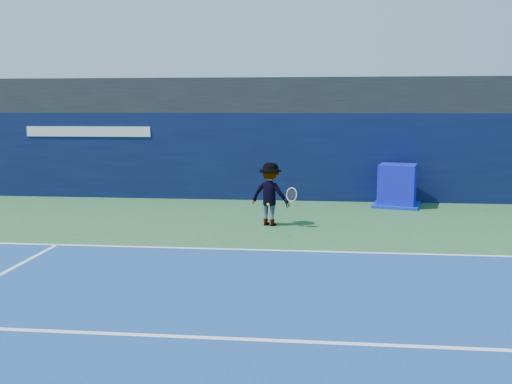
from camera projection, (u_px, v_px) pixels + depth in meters
ground at (256, 293)px, 9.84m from camera, size 80.00×80.00×0.00m
baseline at (270, 250)px, 12.80m from camera, size 24.00×0.10×0.01m
service_line at (241, 339)px, 7.88m from camera, size 24.00×0.10×0.01m
stadium_band at (289, 96)px, 20.63m from camera, size 36.00×3.00×1.20m
back_wall_assembly at (287, 156)px, 19.96m from camera, size 36.00×1.03×3.00m
equipment_cart at (397, 187)px, 18.49m from camera, size 1.73×1.73×1.37m
tennis_player at (270, 194)px, 15.45m from camera, size 1.37×0.96×1.71m
tennis_ball at (268, 204)px, 14.00m from camera, size 0.07×0.07×0.07m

